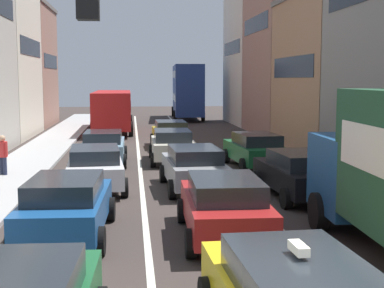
{
  "coord_description": "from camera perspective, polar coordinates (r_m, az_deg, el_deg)",
  "views": [
    {
      "loc": [
        -2.02,
        -6.33,
        3.79
      ],
      "look_at": [
        0.0,
        12.0,
        1.6
      ],
      "focal_mm": 51.32,
      "sensor_mm": 36.0,
      "label": 1
    }
  ],
  "objects": [
    {
      "name": "wagon_right_lane_far",
      "position": [
        23.6,
        6.62,
        -0.56
      ],
      "size": [
        2.29,
        4.41,
        1.49
      ],
      "rotation": [
        0.0,
        0.0,
        1.64
      ],
      "color": "#19592D",
      "rests_on": "ground"
    },
    {
      "name": "bus_far_queue_secondary",
      "position": [
        52.12,
        -0.49,
        5.72
      ],
      "size": [
        3.2,
        10.61,
        5.06
      ],
      "rotation": [
        0.0,
        0.0,
        1.52
      ],
      "color": "navy",
      "rests_on": "ground"
    },
    {
      "name": "pedestrian_near_kerb",
      "position": [
        22.17,
        -19.07,
        -0.97
      ],
      "size": [
        0.44,
        0.38,
        1.66
      ],
      "rotation": [
        0.0,
        0.0,
        4.03
      ],
      "color": "#262D47",
      "rests_on": "ground"
    },
    {
      "name": "sidewalk_left",
      "position": [
        27.0,
        -16.21,
        -1.42
      ],
      "size": [
        2.6,
        64.0,
        0.14
      ],
      "primitive_type": "cube",
      "color": "#A2A2A2",
      "rests_on": "ground"
    },
    {
      "name": "lane_stripe_right",
      "position": [
        26.86,
        1.74,
        -1.33
      ],
      "size": [
        0.16,
        60.0,
        0.01
      ],
      "primitive_type": "cube",
      "color": "silver",
      "rests_on": "ground"
    },
    {
      "name": "sedan_right_lane_behind_truck",
      "position": [
        17.88,
        11.08,
        -2.99
      ],
      "size": [
        2.26,
        4.4,
        1.49
      ],
      "rotation": [
        0.0,
        0.0,
        1.63
      ],
      "color": "black",
      "rests_on": "ground"
    },
    {
      "name": "wagon_left_lane_second",
      "position": [
        13.49,
        -12.92,
        -6.22
      ],
      "size": [
        2.21,
        4.37,
        1.49
      ],
      "rotation": [
        0.0,
        0.0,
        1.53
      ],
      "color": "#194C8C",
      "rests_on": "ground"
    },
    {
      "name": "sedan_left_lane_third",
      "position": [
        19.1,
        -10.04,
        -2.34
      ],
      "size": [
        2.29,
        4.41,
        1.49
      ],
      "rotation": [
        0.0,
        0.0,
        1.64
      ],
      "color": "silver",
      "rests_on": "ground"
    },
    {
      "name": "coupe_centre_lane_fourth",
      "position": [
        25.05,
        -2.06,
        -0.09
      ],
      "size": [
        2.1,
        4.32,
        1.49
      ],
      "rotation": [
        0.0,
        0.0,
        1.56
      ],
      "color": "beige",
      "rests_on": "ground"
    },
    {
      "name": "building_row_right",
      "position": [
        31.46,
        16.26,
        10.38
      ],
      "size": [
        7.2,
        43.9,
        13.88
      ],
      "rotation": [
        0.0,
        0.0,
        -1.57
      ],
      "color": "beige",
      "rests_on": "ground"
    },
    {
      "name": "sedan_centre_lane_fifth",
      "position": [
        30.47,
        -2.24,
        1.13
      ],
      "size": [
        2.14,
        4.34,
        1.49
      ],
      "rotation": [
        0.0,
        0.0,
        1.59
      ],
      "color": "#B29319",
      "rests_on": "ground"
    },
    {
      "name": "hatchback_centre_lane_third",
      "position": [
        18.8,
        0.21,
        -2.38
      ],
      "size": [
        2.2,
        4.37,
        1.49
      ],
      "rotation": [
        0.0,
        0.0,
        1.61
      ],
      "color": "gray",
      "rests_on": "ground"
    },
    {
      "name": "sedan_centre_lane_second",
      "position": [
        13.14,
        3.39,
        -6.4
      ],
      "size": [
        2.16,
        4.35,
        1.49
      ],
      "rotation": [
        0.0,
        0.0,
        1.54
      ],
      "color": "#A51E1E",
      "rests_on": "ground"
    },
    {
      "name": "sedan_left_lane_fourth",
      "position": [
        24.74,
        -9.19,
        -0.26
      ],
      "size": [
        2.06,
        4.3,
        1.49
      ],
      "rotation": [
        0.0,
        0.0,
        1.57
      ],
      "color": "#759EB7",
      "rests_on": "ground"
    },
    {
      "name": "lane_stripe_left",
      "position": [
        26.6,
        -5.54,
        -1.44
      ],
      "size": [
        0.16,
        60.0,
        0.01
      ],
      "primitive_type": "cube",
      "color": "silver",
      "rests_on": "ground"
    },
    {
      "name": "bus_mid_queue_primary",
      "position": [
        39.63,
        -8.23,
        3.77
      ],
      "size": [
        2.85,
        10.51,
        2.9
      ],
      "rotation": [
        0.0,
        0.0,
        1.58
      ],
      "color": "#B21919",
      "rests_on": "ground"
    }
  ]
}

